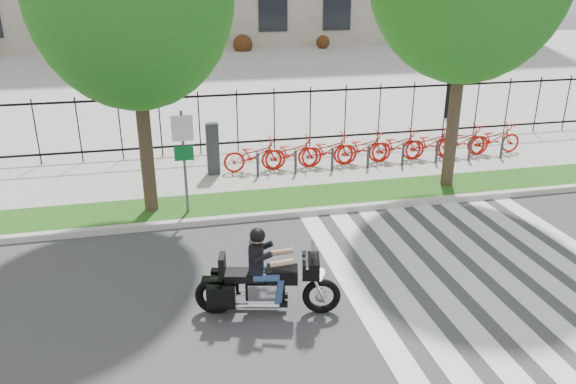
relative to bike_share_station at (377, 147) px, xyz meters
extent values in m
plane|color=#3C3B3E|center=(-5.19, -7.20, -0.63)|extent=(120.00, 120.00, 0.00)
cube|color=#BBBAB0|center=(-5.19, -3.10, -0.56)|extent=(60.00, 0.20, 0.15)
cube|color=#245515|center=(-5.19, -2.25, -0.56)|extent=(60.00, 1.50, 0.15)
cube|color=#9D9A93|center=(-5.19, 0.25, -0.56)|extent=(60.00, 3.50, 0.15)
cube|color=#9D9A93|center=(-5.19, 17.80, -0.58)|extent=(80.00, 34.00, 0.10)
cylinder|color=black|center=(4.81, 4.80, 1.37)|extent=(0.14, 0.14, 4.00)
cylinder|color=black|center=(4.81, 4.80, 3.27)|extent=(0.06, 0.70, 0.70)
sphere|color=white|center=(4.46, 4.80, 3.37)|extent=(0.36, 0.36, 0.36)
sphere|color=white|center=(5.16, 4.80, 3.37)|extent=(0.36, 0.36, 0.36)
cylinder|color=#37261E|center=(-6.73, -2.25, 1.39)|extent=(0.32, 0.32, 3.74)
cylinder|color=#37261E|center=(1.16, -2.25, 1.58)|extent=(0.32, 0.32, 4.13)
cube|color=#2D2D33|center=(-4.98, 0.00, 0.27)|extent=(0.35, 0.25, 1.50)
imported|color=red|center=(-3.78, 0.00, 0.00)|extent=(1.82, 0.64, 0.96)
cylinder|color=#2D2D33|center=(-3.78, -0.50, -0.13)|extent=(0.08, 0.08, 0.70)
imported|color=red|center=(-2.68, 0.00, 0.00)|extent=(1.82, 0.64, 0.96)
cylinder|color=#2D2D33|center=(-2.68, -0.50, -0.13)|extent=(0.08, 0.08, 0.70)
imported|color=red|center=(-1.58, 0.00, 0.00)|extent=(1.82, 0.64, 0.96)
cylinder|color=#2D2D33|center=(-1.58, -0.50, -0.13)|extent=(0.08, 0.08, 0.70)
imported|color=red|center=(-0.48, 0.00, 0.00)|extent=(1.82, 0.64, 0.96)
cylinder|color=#2D2D33|center=(-0.48, -0.50, -0.13)|extent=(0.08, 0.08, 0.70)
imported|color=red|center=(0.62, 0.00, 0.00)|extent=(1.82, 0.64, 0.96)
cylinder|color=#2D2D33|center=(0.62, -0.50, -0.13)|extent=(0.08, 0.08, 0.70)
imported|color=red|center=(1.72, 0.00, 0.00)|extent=(1.82, 0.64, 0.96)
cylinder|color=#2D2D33|center=(1.72, -0.50, -0.13)|extent=(0.08, 0.08, 0.70)
imported|color=red|center=(2.82, 0.00, 0.00)|extent=(1.82, 0.64, 0.96)
cylinder|color=#2D2D33|center=(2.82, -0.50, -0.13)|extent=(0.08, 0.08, 0.70)
imported|color=red|center=(3.92, 0.00, 0.00)|extent=(1.82, 0.64, 0.96)
cylinder|color=#2D2D33|center=(3.92, -0.50, -0.13)|extent=(0.08, 0.08, 0.70)
cylinder|color=#59595B|center=(-5.87, -2.60, 0.77)|extent=(0.07, 0.07, 2.50)
cube|color=white|center=(-5.87, -2.64, 1.62)|extent=(0.50, 0.03, 0.60)
cube|color=#0C6626|center=(-5.87, -2.64, 1.02)|extent=(0.45, 0.03, 0.35)
torus|color=black|center=(-3.82, -7.25, -0.30)|extent=(0.68, 0.28, 0.67)
torus|color=black|center=(-5.63, -6.84, -0.30)|extent=(0.73, 0.30, 0.71)
cube|color=black|center=(-4.01, -7.21, 0.29)|extent=(0.41, 0.59, 0.29)
cube|color=#26262B|center=(-3.95, -7.23, 0.52)|extent=(0.25, 0.51, 0.30)
cube|color=silver|center=(-4.77, -7.03, -0.19)|extent=(0.64, 0.46, 0.39)
cube|color=black|center=(-4.49, -7.10, 0.13)|extent=(0.60, 0.44, 0.25)
cube|color=black|center=(-5.10, -6.96, 0.11)|extent=(0.74, 0.50, 0.14)
cube|color=black|center=(-5.48, -6.87, 0.32)|extent=(0.17, 0.35, 0.33)
cube|color=black|center=(-5.55, -7.15, -0.14)|extent=(0.51, 0.26, 0.39)
cube|color=black|center=(-5.42, -6.58, -0.14)|extent=(0.51, 0.26, 0.39)
cube|color=black|center=(-4.91, -7.00, 0.46)|extent=(0.32, 0.43, 0.51)
sphere|color=tan|center=(-4.89, -7.01, 0.83)|extent=(0.22, 0.22, 0.22)
sphere|color=black|center=(-4.89, -7.01, 0.87)|extent=(0.26, 0.26, 0.26)
camera|label=1|loc=(-6.24, -15.34, 4.99)|focal=35.00mm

